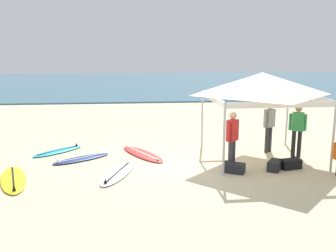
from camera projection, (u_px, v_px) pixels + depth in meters
ground_plane at (190, 164)px, 11.28m from camera, size 80.00×80.00×0.00m
sea at (146, 82)px, 42.43m from camera, size 80.00×36.00×0.10m
canopy_tent at (262, 84)px, 11.46m from camera, size 3.27×3.27×2.75m
surfboard_navy at (81, 159)px, 11.70m from camera, size 1.89×1.55×0.19m
surfboard_white at (118, 173)px, 10.27m from camera, size 1.25×2.25×0.19m
surfboard_yellow at (13, 179)px, 9.79m from camera, size 1.35×2.46×0.19m
surfboard_red at (142, 154)px, 12.25m from camera, size 1.67×2.39×0.19m
surfboard_cyan at (58, 151)px, 12.59m from camera, size 1.71×1.71×0.19m
person_red at (232, 137)px, 10.50m from camera, size 0.41×0.43×1.71m
person_grey at (269, 124)px, 12.43m from camera, size 0.47×0.38×1.71m
person_green at (297, 127)px, 11.81m from camera, size 0.51×0.35×1.71m
gear_bag_near_tent at (275, 165)px, 10.65m from camera, size 0.60×0.68×0.28m
gear_bag_by_pole at (290, 164)px, 10.79m from camera, size 0.66×0.45×0.28m
gear_bag_on_sand at (234, 168)px, 10.42m from camera, size 0.68×0.58×0.28m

